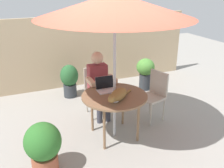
{
  "coord_description": "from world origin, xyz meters",
  "views": [
    {
      "loc": [
        -1.44,
        -3.33,
        2.4
      ],
      "look_at": [
        0.0,
        0.1,
        0.89
      ],
      "focal_mm": 40.79,
      "sensor_mm": 36.0,
      "label": 1
    }
  ],
  "objects_px": {
    "patio_table": "(114,99)",
    "cat": "(118,95)",
    "patio_umbrella": "(115,5)",
    "potted_plant_near_fence": "(69,79)",
    "laptop": "(105,86)",
    "potted_plant_by_chair": "(145,71)",
    "chair_empty": "(155,92)",
    "chair_occupied": "(96,87)",
    "person_seated": "(99,82)",
    "potted_plant_corner": "(43,146)"
  },
  "relations": [
    {
      "from": "potted_plant_near_fence",
      "to": "potted_plant_corner",
      "type": "bearing_deg",
      "value": -111.73
    },
    {
      "from": "patio_table",
      "to": "potted_plant_corner",
      "type": "relative_size",
      "value": 1.4
    },
    {
      "from": "patio_umbrella",
      "to": "chair_empty",
      "type": "xyz_separation_m",
      "value": [
        0.91,
        0.26,
        -1.55
      ]
    },
    {
      "from": "chair_occupied",
      "to": "potted_plant_corner",
      "type": "bearing_deg",
      "value": -131.96
    },
    {
      "from": "patio_umbrella",
      "to": "cat",
      "type": "relative_size",
      "value": 4.16
    },
    {
      "from": "patio_table",
      "to": "laptop",
      "type": "relative_size",
      "value": 3.39
    },
    {
      "from": "person_seated",
      "to": "potted_plant_corner",
      "type": "bearing_deg",
      "value": -135.58
    },
    {
      "from": "potted_plant_by_chair",
      "to": "potted_plant_corner",
      "type": "height_order",
      "value": "potted_plant_by_chair"
    },
    {
      "from": "person_seated",
      "to": "chair_empty",
      "type": "bearing_deg",
      "value": -27.11
    },
    {
      "from": "chair_empty",
      "to": "cat",
      "type": "height_order",
      "value": "cat"
    },
    {
      "from": "cat",
      "to": "patio_umbrella",
      "type": "bearing_deg",
      "value": 81.59
    },
    {
      "from": "laptop",
      "to": "potted_plant_near_fence",
      "type": "xyz_separation_m",
      "value": [
        -0.24,
        1.58,
        -0.39
      ]
    },
    {
      "from": "chair_occupied",
      "to": "person_seated",
      "type": "relative_size",
      "value": 0.73
    },
    {
      "from": "laptop",
      "to": "potted_plant_corner",
      "type": "relative_size",
      "value": 0.41
    },
    {
      "from": "potted_plant_by_chair",
      "to": "patio_table",
      "type": "bearing_deg",
      "value": -133.21
    },
    {
      "from": "potted_plant_corner",
      "to": "person_seated",
      "type": "bearing_deg",
      "value": 44.42
    },
    {
      "from": "cat",
      "to": "patio_table",
      "type": "bearing_deg",
      "value": 81.59
    },
    {
      "from": "cat",
      "to": "potted_plant_by_chair",
      "type": "relative_size",
      "value": 0.72
    },
    {
      "from": "chair_empty",
      "to": "potted_plant_corner",
      "type": "xyz_separation_m",
      "value": [
        -2.1,
        -0.71,
        -0.13
      ]
    },
    {
      "from": "patio_table",
      "to": "patio_umbrella",
      "type": "height_order",
      "value": "patio_umbrella"
    },
    {
      "from": "person_seated",
      "to": "potted_plant_near_fence",
      "type": "height_order",
      "value": "person_seated"
    },
    {
      "from": "cat",
      "to": "potted_plant_near_fence",
      "type": "height_order",
      "value": "cat"
    },
    {
      "from": "patio_table",
      "to": "potted_plant_by_chair",
      "type": "relative_size",
      "value": 1.38
    },
    {
      "from": "potted_plant_by_chair",
      "to": "patio_umbrella",
      "type": "bearing_deg",
      "value": -133.21
    },
    {
      "from": "potted_plant_by_chair",
      "to": "cat",
      "type": "bearing_deg",
      "value": -130.39
    },
    {
      "from": "patio_table",
      "to": "potted_plant_corner",
      "type": "xyz_separation_m",
      "value": [
        -1.2,
        -0.46,
        -0.27
      ]
    },
    {
      "from": "chair_occupied",
      "to": "person_seated",
      "type": "height_order",
      "value": "person_seated"
    },
    {
      "from": "patio_umbrella",
      "to": "cat",
      "type": "distance_m",
      "value": 1.28
    },
    {
      "from": "chair_empty",
      "to": "potted_plant_corner",
      "type": "bearing_deg",
      "value": -161.33
    },
    {
      "from": "cat",
      "to": "potted_plant_near_fence",
      "type": "bearing_deg",
      "value": 97.38
    },
    {
      "from": "patio_table",
      "to": "chair_empty",
      "type": "xyz_separation_m",
      "value": [
        0.91,
        0.26,
        -0.14
      ]
    },
    {
      "from": "chair_occupied",
      "to": "person_seated",
      "type": "xyz_separation_m",
      "value": [
        0.0,
        -0.16,
        0.17
      ]
    },
    {
      "from": "cat",
      "to": "potted_plant_corner",
      "type": "bearing_deg",
      "value": -167.41
    },
    {
      "from": "patio_umbrella",
      "to": "chair_occupied",
      "type": "distance_m",
      "value": 1.78
    },
    {
      "from": "chair_empty",
      "to": "potted_plant_by_chair",
      "type": "bearing_deg",
      "value": 67.12
    },
    {
      "from": "chair_occupied",
      "to": "laptop",
      "type": "relative_size",
      "value": 2.96
    },
    {
      "from": "potted_plant_near_fence",
      "to": "potted_plant_corner",
      "type": "height_order",
      "value": "potted_plant_corner"
    },
    {
      "from": "cat",
      "to": "chair_occupied",
      "type": "bearing_deg",
      "value": 88.46
    },
    {
      "from": "patio_table",
      "to": "patio_umbrella",
      "type": "distance_m",
      "value": 1.41
    },
    {
      "from": "patio_table",
      "to": "cat",
      "type": "xyz_separation_m",
      "value": [
        -0.03,
        -0.19,
        0.14
      ]
    },
    {
      "from": "potted_plant_by_chair",
      "to": "laptop",
      "type": "bearing_deg",
      "value": -139.25
    },
    {
      "from": "person_seated",
      "to": "patio_table",
      "type": "bearing_deg",
      "value": -90.0
    },
    {
      "from": "potted_plant_near_fence",
      "to": "laptop",
      "type": "bearing_deg",
      "value": -81.48
    },
    {
      "from": "patio_umbrella",
      "to": "chair_empty",
      "type": "bearing_deg",
      "value": 15.76
    },
    {
      "from": "patio_umbrella",
      "to": "potted_plant_by_chair",
      "type": "distance_m",
      "value": 2.68
    },
    {
      "from": "potted_plant_near_fence",
      "to": "potted_plant_by_chair",
      "type": "height_order",
      "value": "potted_plant_by_chair"
    },
    {
      "from": "person_seated",
      "to": "potted_plant_by_chair",
      "type": "height_order",
      "value": "person_seated"
    },
    {
      "from": "patio_table",
      "to": "cat",
      "type": "bearing_deg",
      "value": -98.41
    },
    {
      "from": "patio_umbrella",
      "to": "chair_occupied",
      "type": "xyz_separation_m",
      "value": [
        0.0,
        0.88,
        -1.55
      ]
    },
    {
      "from": "patio_table",
      "to": "chair_occupied",
      "type": "bearing_deg",
      "value": 90.0
    }
  ]
}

